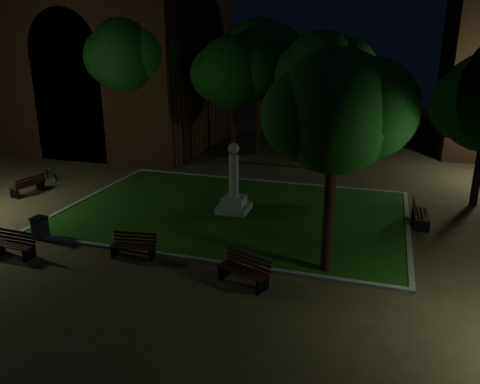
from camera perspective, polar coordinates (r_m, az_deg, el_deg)
The scene contains 18 objects.
ground at distance 19.81m, azimuth -2.56°, elevation -4.49°, with size 80.00×80.00×0.00m, color #4A3723.
lawn at distance 21.55m, azimuth -0.76°, elevation -2.44°, with size 15.00×10.00×0.08m, color #1E4710.
lawn_kerb at distance 21.55m, azimuth -0.76°, elevation -2.39°, with size 15.40×10.40×0.12m.
monument at distance 21.25m, azimuth -0.77°, elevation -0.13°, with size 1.40×1.40×3.20m.
building_main at distance 38.07m, azimuth -19.05°, elevation 16.84°, with size 20.00×12.00×15.00m.
tree_north_wl at distance 28.81m, azimuth -0.65°, elevation 14.34°, with size 5.37×4.39×7.91m.
tree_north_er at distance 28.38m, azimuth 10.15°, elevation 13.97°, with size 6.05×4.94×8.16m.
tree_se at distance 14.87m, azimuth 11.83°, elevation 9.48°, with size 4.79×3.91×7.44m.
tree_nw at distance 30.21m, azimuth -13.12°, elevation 15.92°, with size 5.83×4.76×9.07m.
tree_far_north at distance 31.96m, azimuth 2.49°, elevation 16.08°, with size 6.20×5.06×9.02m.
lamppost_nw at distance 32.07m, azimuth -13.75°, elevation 9.21°, with size 1.18×0.28×4.13m.
bench_near_left at distance 17.62m, azimuth -12.83°, elevation -6.45°, with size 1.70×0.80×0.89m.
bench_near_right at distance 15.39m, azimuth 0.54°, elevation -9.55°, with size 1.89×1.23×0.98m.
bench_west_near at distance 19.14m, azimuth -25.84°, elevation -5.82°, with size 1.71×0.67×0.92m.
bench_left_side at distance 26.31m, azimuth -24.40°, elevation 0.69°, with size 0.93×1.86×0.97m.
bench_right_side at distance 21.44m, azimuth 21.00°, elevation -2.61°, with size 0.68×1.81×0.98m.
trash_bin at distance 20.30m, azimuth -23.20°, elevation -4.03°, with size 0.60×0.60×0.92m.
bicycle at distance 28.46m, azimuth -22.17°, elevation 2.06°, with size 0.52×1.48×0.78m, color black.
Camera 1 is at (6.30, -17.17, 7.61)m, focal length 35.00 mm.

